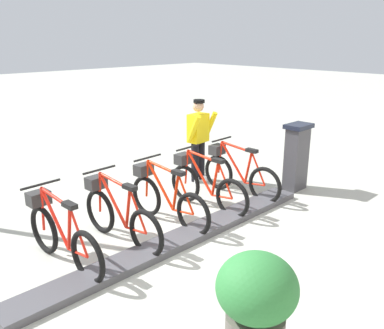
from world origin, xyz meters
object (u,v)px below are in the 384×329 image
at_px(bike_docked_4, 61,234).
at_px(bike_docked_3, 118,214).
at_px(bike_docked_2, 165,198).
at_px(bike_docked_0, 237,173).
at_px(payment_kiosk, 296,156).
at_px(planter_bush, 256,298).
at_px(worker_near_rack, 198,138).
at_px(bike_docked_1, 204,184).

bearing_deg(bike_docked_4, bike_docked_3, -90.00).
bearing_deg(bike_docked_2, bike_docked_0, -90.00).
xyz_separation_m(payment_kiosk, planter_bush, (-2.07, 3.95, -0.12)).
distance_m(payment_kiosk, worker_near_rack, 1.92).
distance_m(bike_docked_2, bike_docked_4, 1.75).
distance_m(payment_kiosk, planter_bush, 4.47).
bearing_deg(payment_kiosk, bike_docked_1, 73.32).
height_order(payment_kiosk, bike_docked_3, payment_kiosk).
bearing_deg(worker_near_rack, bike_docked_1, 139.10).
bearing_deg(planter_bush, bike_docked_3, -6.40).
height_order(bike_docked_4, worker_near_rack, worker_near_rack).
xyz_separation_m(bike_docked_1, worker_near_rack, (1.06, -0.92, 0.48)).
relative_size(bike_docked_2, planter_bush, 1.77).
relative_size(bike_docked_3, bike_docked_4, 1.00).
relative_size(bike_docked_0, bike_docked_4, 1.00).
xyz_separation_m(bike_docked_2, worker_near_rack, (1.06, -1.79, 0.48)).
distance_m(bike_docked_2, planter_bush, 2.89).
bearing_deg(worker_near_rack, payment_kiosk, -148.64).
distance_m(bike_docked_1, worker_near_rack, 1.48).
bearing_deg(payment_kiosk, bike_docked_0, 61.05).
bearing_deg(planter_bush, bike_docked_1, -37.75).
relative_size(bike_docked_4, worker_near_rack, 1.04).
xyz_separation_m(payment_kiosk, worker_near_rack, (1.63, 0.99, 0.24)).
bearing_deg(bike_docked_1, worker_near_rack, -40.90).
height_order(payment_kiosk, worker_near_rack, worker_near_rack).
distance_m(payment_kiosk, bike_docked_0, 1.20).
xyz_separation_m(bike_docked_0, planter_bush, (-2.64, 2.92, 0.11)).
xyz_separation_m(bike_docked_1, bike_docked_4, (0.00, 2.62, 0.00)).
xyz_separation_m(bike_docked_2, planter_bush, (-2.64, 1.17, 0.11)).
xyz_separation_m(bike_docked_2, bike_docked_3, (0.00, 0.87, 0.00)).
height_order(bike_docked_4, planter_bush, bike_docked_4).
xyz_separation_m(payment_kiosk, bike_docked_3, (0.57, 3.66, -0.24)).
distance_m(worker_near_rack, planter_bush, 4.75).
height_order(bike_docked_0, worker_near_rack, worker_near_rack).
distance_m(bike_docked_3, planter_bush, 2.66).
relative_size(bike_docked_1, bike_docked_2, 1.00).
xyz_separation_m(bike_docked_0, bike_docked_1, (0.00, 0.87, 0.00)).
xyz_separation_m(bike_docked_0, bike_docked_2, (0.00, 1.75, 0.00)).
xyz_separation_m(bike_docked_1, planter_bush, (-2.64, 2.05, 0.11)).
height_order(bike_docked_0, bike_docked_4, same).
bearing_deg(bike_docked_3, bike_docked_1, -90.00).
relative_size(payment_kiosk, bike_docked_1, 0.74).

